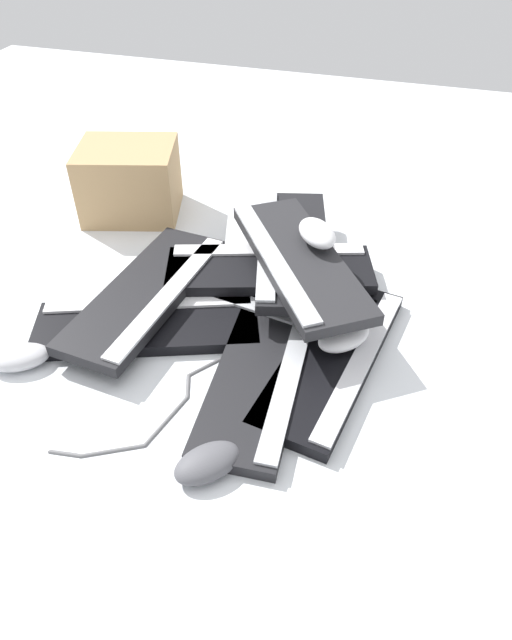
{
  "coord_description": "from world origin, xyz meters",
  "views": [
    {
      "loc": [
        0.79,
        0.29,
        0.76
      ],
      "look_at": [
        0.01,
        0.06,
        0.06
      ],
      "focal_mm": 32.0,
      "sensor_mm": 36.0,
      "label": 1
    }
  ],
  "objects_px": {
    "mouse_1": "(344,336)",
    "mouse_3": "(207,463)",
    "keyboard_2": "(265,296)",
    "mouse_0": "(19,357)",
    "keyboard_0": "(262,370)",
    "mouse_2": "(317,233)",
    "cardboard_box": "(130,181)",
    "keyboard_1": "(333,357)",
    "keyboard_3": "(147,325)",
    "keyboard_5": "(292,247)",
    "keyboard_7": "(147,292)",
    "keyboard_4": "(270,269)",
    "keyboard_6": "(298,260)"
  },
  "relations": [
    {
      "from": "mouse_1",
      "to": "mouse_3",
      "type": "xyz_separation_m",
      "value": [
        0.31,
        -0.15,
        -0.03
      ]
    },
    {
      "from": "keyboard_2",
      "to": "mouse_0",
      "type": "distance_m",
      "value": 0.5
    },
    {
      "from": "keyboard_0",
      "to": "keyboard_2",
      "type": "bearing_deg",
      "value": -165.72
    },
    {
      "from": "mouse_2",
      "to": "cardboard_box",
      "type": "xyz_separation_m",
      "value": [
        -0.18,
        -0.52,
        -0.05
      ]
    },
    {
      "from": "keyboard_1",
      "to": "keyboard_3",
      "type": "bearing_deg",
      "value": -87.4
    },
    {
      "from": "keyboard_2",
      "to": "keyboard_5",
      "type": "height_order",
      "value": "keyboard_5"
    },
    {
      "from": "keyboard_5",
      "to": "keyboard_7",
      "type": "distance_m",
      "value": 0.33
    },
    {
      "from": "keyboard_0",
      "to": "keyboard_7",
      "type": "bearing_deg",
      "value": -112.59
    },
    {
      "from": "keyboard_0",
      "to": "keyboard_2",
      "type": "relative_size",
      "value": 0.97
    },
    {
      "from": "keyboard_4",
      "to": "keyboard_7",
      "type": "bearing_deg",
      "value": -55.44
    },
    {
      "from": "keyboard_3",
      "to": "keyboard_6",
      "type": "relative_size",
      "value": 1.04
    },
    {
      "from": "keyboard_1",
      "to": "keyboard_6",
      "type": "height_order",
      "value": "keyboard_6"
    },
    {
      "from": "keyboard_1",
      "to": "keyboard_7",
      "type": "relative_size",
      "value": 1.01
    },
    {
      "from": "keyboard_6",
      "to": "mouse_0",
      "type": "xyz_separation_m",
      "value": [
        0.34,
        -0.45,
        -0.08
      ]
    },
    {
      "from": "mouse_3",
      "to": "mouse_0",
      "type": "bearing_deg",
      "value": 116.63
    },
    {
      "from": "keyboard_3",
      "to": "mouse_0",
      "type": "bearing_deg",
      "value": -49.8
    },
    {
      "from": "keyboard_2",
      "to": "keyboard_4",
      "type": "xyz_separation_m",
      "value": [
        -0.06,
        -0.01,
        0.03
      ]
    },
    {
      "from": "keyboard_2",
      "to": "mouse_1",
      "type": "distance_m",
      "value": 0.22
    },
    {
      "from": "keyboard_0",
      "to": "keyboard_1",
      "type": "distance_m",
      "value": 0.14
    },
    {
      "from": "keyboard_4",
      "to": "keyboard_6",
      "type": "bearing_deg",
      "value": 63.72
    },
    {
      "from": "mouse_1",
      "to": "keyboard_2",
      "type": "bearing_deg",
      "value": -82.67
    },
    {
      "from": "keyboard_1",
      "to": "keyboard_2",
      "type": "xyz_separation_m",
      "value": [
        -0.14,
        -0.17,
        0.0
      ]
    },
    {
      "from": "mouse_2",
      "to": "keyboard_7",
      "type": "bearing_deg",
      "value": 83.02
    },
    {
      "from": "keyboard_2",
      "to": "cardboard_box",
      "type": "xyz_separation_m",
      "value": [
        -0.26,
        -0.43,
        0.08
      ]
    },
    {
      "from": "mouse_0",
      "to": "cardboard_box",
      "type": "bearing_deg",
      "value": 63.95
    },
    {
      "from": "keyboard_0",
      "to": "mouse_0",
      "type": "relative_size",
      "value": 4.07
    },
    {
      "from": "mouse_2",
      "to": "keyboard_6",
      "type": "bearing_deg",
      "value": 118.96
    },
    {
      "from": "keyboard_5",
      "to": "keyboard_6",
      "type": "height_order",
      "value": "keyboard_6"
    },
    {
      "from": "keyboard_0",
      "to": "mouse_1",
      "type": "relative_size",
      "value": 4.07
    },
    {
      "from": "keyboard_3",
      "to": "keyboard_2",
      "type": "bearing_deg",
      "value": 128.28
    },
    {
      "from": "keyboard_3",
      "to": "mouse_3",
      "type": "xyz_separation_m",
      "value": [
        0.28,
        0.23,
        0.01
      ]
    },
    {
      "from": "keyboard_2",
      "to": "mouse_1",
      "type": "height_order",
      "value": "mouse_1"
    },
    {
      "from": "cardboard_box",
      "to": "keyboard_1",
      "type": "bearing_deg",
      "value": 56.47
    },
    {
      "from": "keyboard_5",
      "to": "mouse_0",
      "type": "xyz_separation_m",
      "value": [
        0.42,
        -0.41,
        -0.05
      ]
    },
    {
      "from": "keyboard_1",
      "to": "cardboard_box",
      "type": "height_order",
      "value": "cardboard_box"
    },
    {
      "from": "keyboard_2",
      "to": "keyboard_6",
      "type": "xyz_separation_m",
      "value": [
        -0.02,
        0.06,
        0.09
      ]
    },
    {
      "from": "keyboard_4",
      "to": "keyboard_0",
      "type": "bearing_deg",
      "value": 12.77
    },
    {
      "from": "keyboard_6",
      "to": "keyboard_7",
      "type": "bearing_deg",
      "value": -67.85
    },
    {
      "from": "keyboard_7",
      "to": "mouse_2",
      "type": "height_order",
      "value": "mouse_2"
    },
    {
      "from": "keyboard_3",
      "to": "cardboard_box",
      "type": "relative_size",
      "value": 1.98
    },
    {
      "from": "keyboard_2",
      "to": "mouse_2",
      "type": "relative_size",
      "value": 4.18
    },
    {
      "from": "mouse_0",
      "to": "mouse_2",
      "type": "xyz_separation_m",
      "value": [
        -0.39,
        0.47,
        0.12
      ]
    },
    {
      "from": "mouse_2",
      "to": "mouse_3",
      "type": "distance_m",
      "value": 0.52
    },
    {
      "from": "mouse_2",
      "to": "keyboard_5",
      "type": "bearing_deg",
      "value": 24.29
    },
    {
      "from": "keyboard_7",
      "to": "mouse_3",
      "type": "bearing_deg",
      "value": 37.05
    },
    {
      "from": "mouse_0",
      "to": "keyboard_3",
      "type": "bearing_deg",
      "value": 9.67
    },
    {
      "from": "keyboard_3",
      "to": "keyboard_7",
      "type": "distance_m",
      "value": 0.07
    },
    {
      "from": "keyboard_4",
      "to": "mouse_1",
      "type": "relative_size",
      "value": 4.22
    },
    {
      "from": "keyboard_1",
      "to": "keyboard_7",
      "type": "bearing_deg",
      "value": -96.58
    },
    {
      "from": "keyboard_3",
      "to": "cardboard_box",
      "type": "height_order",
      "value": "cardboard_box"
    }
  ]
}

